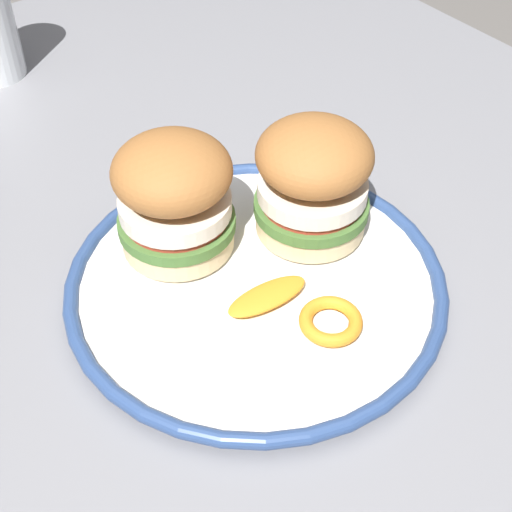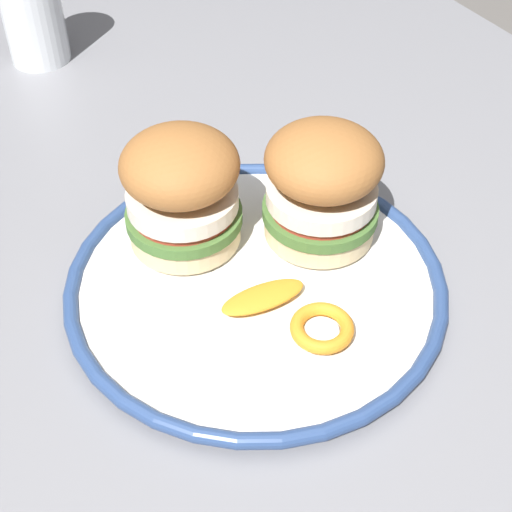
{
  "view_description": "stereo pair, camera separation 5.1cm",
  "coord_description": "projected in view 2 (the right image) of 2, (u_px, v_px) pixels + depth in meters",
  "views": [
    {
      "loc": [
        0.3,
        -0.24,
        1.19
      ],
      "look_at": [
        -0.03,
        0.0,
        0.79
      ],
      "focal_mm": 51.68,
      "sensor_mm": 36.0,
      "label": 1
    },
    {
      "loc": [
        0.32,
        -0.2,
        1.19
      ],
      "look_at": [
        -0.03,
        0.0,
        0.79
      ],
      "focal_mm": 51.68,
      "sensor_mm": 36.0,
      "label": 2
    }
  ],
  "objects": [
    {
      "name": "drinking_glass",
      "position": [
        32.0,
        13.0,
        0.82
      ],
      "size": [
        0.07,
        0.07,
        0.13
      ],
      "color": "white",
      "rests_on": "dining_table"
    },
    {
      "name": "sandwich_half_right",
      "position": [
        322.0,
        184.0,
        0.58
      ],
      "size": [
        0.11,
        0.11,
        0.1
      ],
      "color": "beige",
      "rests_on": "dinner_plate"
    },
    {
      "name": "dinner_plate",
      "position": [
        256.0,
        284.0,
        0.59
      ],
      "size": [
        0.3,
        0.3,
        0.02
      ],
      "color": "white",
      "rests_on": "dining_table"
    },
    {
      "name": "orange_peel_strip_long",
      "position": [
        263.0,
        297.0,
        0.56
      ],
      "size": [
        0.03,
        0.07,
        0.01
      ],
      "color": "orange",
      "rests_on": "dinner_plate"
    },
    {
      "name": "orange_peel_curled",
      "position": [
        322.0,
        328.0,
        0.54
      ],
      "size": [
        0.06,
        0.06,
        0.01
      ],
      "color": "orange",
      "rests_on": "dinner_plate"
    },
    {
      "name": "dining_table",
      "position": [
        273.0,
        390.0,
        0.64
      ],
      "size": [
        1.28,
        0.97,
        0.75
      ],
      "color": "gray",
      "rests_on": "ground"
    },
    {
      "name": "sandwich_half_left",
      "position": [
        182.0,
        189.0,
        0.58
      ],
      "size": [
        0.12,
        0.12,
        0.1
      ],
      "color": "beige",
      "rests_on": "dinner_plate"
    }
  ]
}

